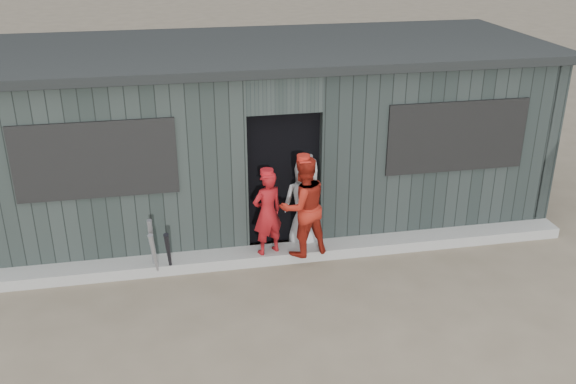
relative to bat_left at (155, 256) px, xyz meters
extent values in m
plane|color=brown|center=(1.78, -1.58, -0.36)|extent=(80.00, 80.00, 0.00)
cube|color=gray|center=(1.78, 0.24, -0.28)|extent=(8.00, 0.36, 0.15)
cone|color=#9898A0|center=(0.00, 0.00, 0.00)|extent=(0.13, 0.29, 0.71)
cone|color=gray|center=(-0.02, 0.13, 0.06)|extent=(0.08, 0.23, 0.84)
cone|color=black|center=(0.18, 0.02, -0.01)|extent=(0.10, 0.31, 0.70)
imported|color=maroon|center=(1.50, 0.19, 0.38)|extent=(0.50, 0.42, 1.18)
imported|color=maroon|center=(1.95, 0.08, 0.48)|extent=(0.79, 0.68, 1.38)
imported|color=#BABABA|center=(2.09, 0.53, 0.32)|extent=(0.68, 0.46, 1.35)
cube|color=black|center=(1.78, 1.92, 0.84)|extent=(7.60, 2.70, 2.20)
cube|color=#29312F|center=(-0.47, 0.52, 0.89)|extent=(3.50, 0.20, 2.50)
cube|color=#262D2B|center=(4.03, 0.52, 0.89)|extent=(3.50, 0.20, 2.50)
cube|color=#2C3432|center=(1.78, 0.52, 1.89)|extent=(1.00, 0.20, 0.50)
cube|color=#272E2C|center=(5.68, 1.92, 0.89)|extent=(0.20, 3.00, 2.50)
cube|color=#252C29|center=(1.78, 3.32, 0.89)|extent=(8.00, 0.20, 2.50)
cube|color=black|center=(1.78, 1.92, 2.20)|extent=(8.30, 3.30, 0.12)
cube|color=black|center=(-0.62, 0.40, 1.19)|extent=(2.00, 0.04, 1.00)
cube|color=black|center=(4.18, 0.40, 1.19)|extent=(2.00, 0.04, 1.00)
cube|color=black|center=(1.43, 1.10, 0.99)|extent=(0.22, 0.22, 0.91)
cube|color=black|center=(1.74, 1.12, 0.94)|extent=(0.21, 0.18, 0.81)
camera|label=1|loc=(0.30, -7.36, 4.01)|focal=40.00mm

